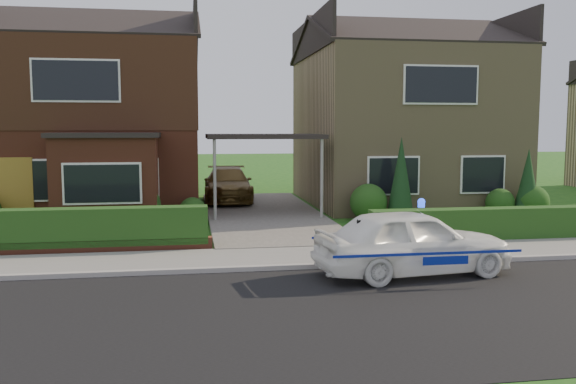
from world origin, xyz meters
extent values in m
plane|color=#154A13|center=(0.00, 0.00, 0.00)|extent=(120.00, 120.00, 0.00)
cube|color=black|center=(0.00, 0.00, 0.00)|extent=(60.00, 6.00, 0.02)
cube|color=#9E9993|center=(0.00, 3.05, 0.06)|extent=(60.00, 0.16, 0.12)
cube|color=slate|center=(0.00, 4.10, 0.05)|extent=(60.00, 2.00, 0.10)
cube|color=#666059|center=(0.00, 11.00, 0.06)|extent=(3.80, 12.00, 0.12)
cube|color=brown|center=(-5.80, 14.00, 2.90)|extent=(7.20, 8.00, 5.80)
cube|color=white|center=(-7.38, 9.98, 1.40)|extent=(1.80, 0.08, 1.30)
cube|color=white|center=(-4.22, 9.98, 1.40)|extent=(1.60, 0.08, 1.30)
cube|color=white|center=(-5.80, 9.98, 4.40)|extent=(2.60, 0.08, 1.30)
cube|color=black|center=(-5.80, 14.00, 4.35)|extent=(7.26, 8.06, 2.90)
cube|color=brown|center=(-4.94, 9.30, 1.35)|extent=(3.00, 1.40, 2.70)
cube|color=black|center=(-4.94, 9.30, 2.77)|extent=(3.20, 1.60, 0.14)
cube|color=#98845D|center=(5.80, 14.00, 2.90)|extent=(7.20, 8.00, 5.80)
cube|color=white|center=(4.22, 9.98, 1.40)|extent=(1.80, 0.08, 1.30)
cube|color=white|center=(7.38, 9.98, 1.40)|extent=(1.60, 0.08, 1.30)
cube|color=white|center=(5.80, 9.98, 4.40)|extent=(2.60, 0.08, 1.30)
cube|color=black|center=(0.00, 11.00, 2.70)|extent=(3.80, 3.00, 0.14)
cylinder|color=gray|center=(-1.70, 9.60, 1.35)|extent=(0.10, 0.10, 2.70)
cylinder|color=gray|center=(1.70, 9.60, 1.35)|extent=(0.10, 0.10, 2.70)
cube|color=brown|center=(-5.80, 5.30, 0.18)|extent=(7.70, 0.25, 0.36)
cube|color=#123914|center=(-5.80, 5.45, 0.00)|extent=(7.50, 0.55, 0.90)
cube|color=#123914|center=(5.80, 5.35, 0.00)|extent=(7.50, 0.55, 0.80)
sphere|color=#123914|center=(-4.00, 9.30, 0.66)|extent=(1.32, 1.32, 1.32)
sphere|color=#123914|center=(-2.40, 9.60, 0.42)|extent=(0.84, 0.84, 0.84)
sphere|color=#123914|center=(3.20, 9.40, 0.60)|extent=(1.20, 1.20, 1.20)
sphere|color=#123914|center=(7.80, 9.50, 0.48)|extent=(0.96, 0.96, 0.96)
sphere|color=#123914|center=(8.80, 9.20, 0.54)|extent=(1.08, 1.08, 1.08)
cone|color=black|center=(4.20, 9.20, 1.30)|extent=(0.90, 0.90, 2.60)
cone|color=black|center=(8.60, 9.20, 1.10)|extent=(0.90, 0.90, 2.20)
imported|color=white|center=(1.97, 2.22, 0.68)|extent=(2.12, 4.17, 1.36)
sphere|color=#193FF2|center=(2.17, 2.22, 1.44)|extent=(0.17, 0.17, 0.17)
cube|color=navy|center=(1.97, 1.41, 0.63)|extent=(3.67, 0.02, 0.05)
cube|color=navy|center=(1.97, 3.03, 0.63)|extent=(3.67, 0.01, 0.05)
ellipsoid|color=black|center=(0.85, 2.12, 0.95)|extent=(0.22, 0.17, 0.21)
sphere|color=white|center=(0.87, 2.06, 0.94)|extent=(0.11, 0.11, 0.11)
sphere|color=black|center=(0.87, 2.10, 1.09)|extent=(0.13, 0.13, 0.13)
cone|color=black|center=(0.83, 2.11, 1.16)|extent=(0.04, 0.04, 0.05)
cone|color=black|center=(0.92, 2.11, 1.16)|extent=(0.04, 0.04, 0.05)
imported|color=brown|center=(-1.00, 14.50, 0.77)|extent=(1.95, 4.53, 1.30)
imported|color=gray|center=(-5.78, 9.00, 0.36)|extent=(0.45, 0.38, 0.72)
imported|color=gray|center=(-6.01, 6.00, 0.40)|extent=(0.56, 0.54, 0.80)
imported|color=gray|center=(-3.82, 7.96, 0.39)|extent=(0.54, 0.54, 0.79)
camera|label=1|loc=(-2.45, -9.37, 3.00)|focal=38.00mm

